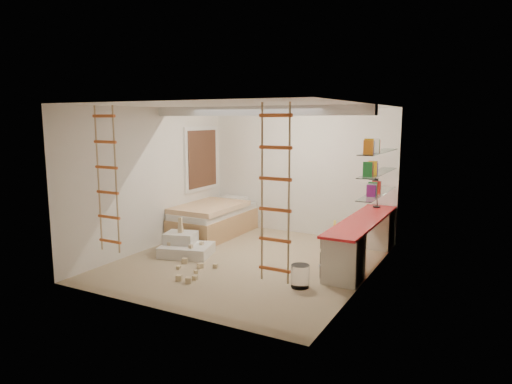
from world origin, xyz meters
The scene contains 15 objects.
floor centered at (0.00, 0.00, 0.00)m, with size 4.50×4.50×0.00m, color tan.
ceiling_beam centered at (0.00, 0.30, 2.52)m, with size 4.00×0.18×0.16m, color white.
window_frame centered at (-1.97, 1.50, 1.55)m, with size 0.06×1.15×1.35m, color white.
window_blind centered at (-1.93, 1.50, 1.55)m, with size 0.02×1.00×1.20m, color #4C2D1E.
rope_ladder_left centered at (-1.35, -1.75, 1.52)m, with size 0.41×0.04×2.13m, color #DE5825, non-canonical shape.
rope_ladder_right centered at (1.35, -1.75, 1.52)m, with size 0.41×0.04×2.13m, color #DC5125, non-canonical shape.
waste_bin centered at (1.25, -0.69, 0.16)m, with size 0.26×0.26×0.33m, color white.
desk centered at (1.72, 0.86, 0.40)m, with size 0.56×2.80×0.75m.
shelves centered at (1.87, 1.13, 1.50)m, with size 0.25×1.80×0.71m.
bed centered at (-1.48, 1.23, 0.33)m, with size 1.02×2.00×0.69m.
task_lamp centered at (1.67, 1.82, 1.14)m, with size 0.14×0.36×0.57m.
swivel_chair centered at (1.40, 0.30, 0.28)m, with size 0.56×0.56×0.76m.
play_platform centered at (-1.17, -0.19, 0.15)m, with size 1.01×0.88×0.38m.
toy_blocks centered at (-0.78, -0.62, 0.19)m, with size 1.16×1.29×0.65m.
books centered at (1.87, 1.13, 1.63)m, with size 0.14×0.52×0.92m.
Camera 1 is at (3.63, -6.50, 2.39)m, focal length 32.00 mm.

